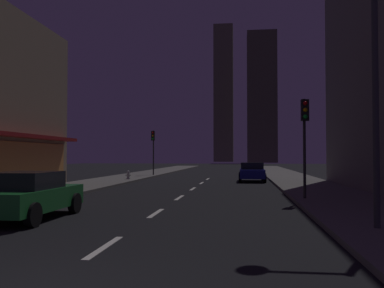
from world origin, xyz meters
TOP-DOWN VIEW (x-y plane):
  - ground_plane at (0.00, 32.00)m, footprint 78.00×136.00m
  - sidewalk_right at (7.00, 32.00)m, footprint 4.00×76.00m
  - sidewalk_left at (-7.00, 32.00)m, footprint 4.00×76.00m
  - lane_marking_center at (0.00, 13.60)m, footprint 0.16×33.40m
  - skyscraper_distant_tall at (-3.55, 137.96)m, footprint 6.59×7.40m
  - skyscraper_distant_mid at (8.68, 119.41)m, footprint 8.66×8.06m
  - car_parked_near at (-3.60, 6.65)m, footprint 1.98×4.24m
  - car_parked_far at (3.60, 26.27)m, footprint 1.98×4.24m
  - fire_hydrant_far_left at (-5.90, 25.91)m, footprint 0.42×0.30m
  - traffic_light_near_right at (5.50, 12.51)m, footprint 0.32×0.48m
  - traffic_light_far_left at (-5.50, 33.03)m, footprint 0.32×0.48m
  - street_lamp_right at (5.38, 5.49)m, footprint 1.96×0.56m

SIDE VIEW (x-z plane):
  - ground_plane at x=0.00m, z-range -0.10..0.00m
  - lane_marking_center at x=0.00m, z-range 0.00..0.01m
  - sidewalk_right at x=7.00m, z-range 0.00..0.15m
  - sidewalk_left at x=-7.00m, z-range 0.00..0.15m
  - fire_hydrant_far_left at x=-5.90m, z-range 0.13..0.78m
  - car_parked_near at x=-3.60m, z-range 0.02..1.47m
  - car_parked_far at x=3.60m, z-range 0.02..1.47m
  - traffic_light_near_right at x=5.50m, z-range 1.09..5.29m
  - traffic_light_far_left at x=-5.50m, z-range 1.09..5.29m
  - street_lamp_right at x=5.38m, z-range 1.78..8.36m
  - skyscraper_distant_mid at x=8.68m, z-range 0.00..38.78m
  - skyscraper_distant_tall at x=-3.55m, z-range 0.00..47.11m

